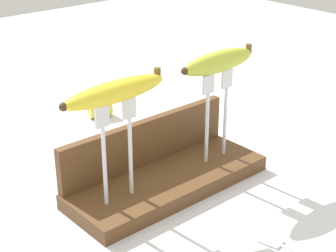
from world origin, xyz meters
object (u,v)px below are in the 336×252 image
at_px(fork_stand_left, 117,142).
at_px(fork_fallen_near, 204,108).
at_px(fork_stand_right, 217,108).
at_px(fork_fallen_far, 299,251).
at_px(banana_raised_right, 219,62).
at_px(banana_raised_left, 115,92).
at_px(banana_chunk_near, 100,109).

distance_m(fork_stand_left, fork_fallen_near, 0.52).
relative_size(fork_stand_right, fork_fallen_far, 0.98).
relative_size(fork_stand_right, banana_raised_right, 0.99).
bearing_deg(fork_stand_left, banana_raised_right, 0.00).
xyz_separation_m(banana_raised_left, fork_fallen_far, (0.14, -0.28, -0.22)).
bearing_deg(banana_chunk_near, fork_stand_left, -120.17).
relative_size(banana_raised_left, banana_chunk_near, 3.14).
height_order(fork_stand_left, fork_fallen_near, fork_stand_left).
bearing_deg(fork_stand_left, fork_fallen_near, 28.58).
relative_size(fork_fallen_near, banana_chunk_near, 2.40).
bearing_deg(fork_fallen_near, fork_stand_right, -130.84).
height_order(fork_stand_right, banana_raised_right, banana_raised_right).
relative_size(fork_stand_left, banana_raised_right, 1.00).
bearing_deg(banana_raised_right, banana_raised_left, -180.00).
bearing_deg(fork_stand_left, fork_fallen_far, -62.81).
bearing_deg(fork_fallen_far, banana_raised_right, 71.42).
height_order(banana_raised_left, fork_fallen_far, banana_raised_left).
xyz_separation_m(fork_stand_right, banana_raised_left, (-0.23, -0.00, 0.09)).
bearing_deg(banana_raised_right, fork_fallen_near, 49.15).
relative_size(fork_stand_right, banana_chunk_near, 2.75).
bearing_deg(fork_stand_right, fork_fallen_near, 49.16).
distance_m(fork_stand_right, fork_fallen_near, 0.35).
bearing_deg(fork_fallen_near, banana_chunk_near, 149.72).
xyz_separation_m(fork_fallen_near, fork_fallen_far, (-0.30, -0.52, -0.00)).
bearing_deg(banana_chunk_near, banana_raised_right, -87.34).
xyz_separation_m(fork_stand_left, banana_raised_left, (-0.00, -0.00, 0.09)).
distance_m(fork_stand_left, banana_chunk_near, 0.45).
bearing_deg(fork_stand_right, banana_raised_right, 179.74).
distance_m(fork_fallen_near, banana_chunk_near, 0.26).
bearing_deg(fork_fallen_far, banana_chunk_near, 83.38).
height_order(fork_stand_right, fork_fallen_near, fork_stand_right).
distance_m(fork_stand_right, fork_fallen_far, 0.32).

